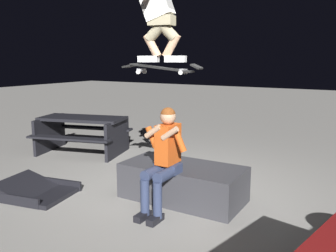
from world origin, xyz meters
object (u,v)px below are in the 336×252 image
object	(u,v)px
skater_airborne	(157,11)
kicker_ramp	(36,192)
ledge_box_main	(183,182)
person_sitting_on_ledge	(164,155)
skateboard	(162,68)
picnic_table_back	(82,129)

from	to	relation	value
skater_airborne	kicker_ramp	size ratio (longest dim) A/B	1.03
ledge_box_main	person_sitting_on_ledge	world-z (taller)	person_sitting_on_ledge
skateboard	kicker_ramp	xyz separation A→B (m)	(1.70, 0.66, -1.75)
person_sitting_on_ledge	kicker_ramp	xyz separation A→B (m)	(1.83, 0.49, -0.68)
skater_airborne	kicker_ramp	xyz separation A→B (m)	(1.65, 0.65, -2.43)
person_sitting_on_ledge	picnic_table_back	bearing A→B (deg)	-28.67
ledge_box_main	kicker_ramp	size ratio (longest dim) A/B	1.53
ledge_box_main	kicker_ramp	xyz separation A→B (m)	(1.85, 0.95, -0.19)
skater_airborne	kicker_ramp	world-z (taller)	skater_airborne
person_sitting_on_ledge	picnic_table_back	size ratio (longest dim) A/B	0.66
ledge_box_main	kicker_ramp	bearing A→B (deg)	27.25
ledge_box_main	person_sitting_on_ledge	bearing A→B (deg)	87.12
person_sitting_on_ledge	picnic_table_back	xyz separation A→B (m)	(2.94, -1.60, -0.24)
ledge_box_main	skateboard	xyz separation A→B (m)	(0.15, 0.29, 1.56)
kicker_ramp	picnic_table_back	xyz separation A→B (m)	(1.11, -2.10, 0.45)
skater_airborne	kicker_ramp	distance (m)	3.01
picnic_table_back	person_sitting_on_ledge	bearing A→B (deg)	151.33
ledge_box_main	skater_airborne	bearing A→B (deg)	55.82
skateboard	person_sitting_on_ledge	bearing A→B (deg)	127.01
ledge_box_main	picnic_table_back	size ratio (longest dim) A/B	0.83
skateboard	kicker_ramp	size ratio (longest dim) A/B	0.96
skateboard	picnic_table_back	size ratio (longest dim) A/B	0.52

